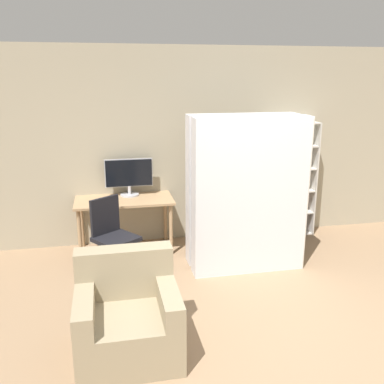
# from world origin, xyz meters

# --- Properties ---
(ground_plane) EXTENTS (16.00, 16.00, 0.00)m
(ground_plane) POSITION_xyz_m (0.00, 0.00, 0.00)
(ground_plane) COLOR #937556
(wall_back) EXTENTS (8.00, 0.06, 2.70)m
(wall_back) POSITION_xyz_m (0.00, 2.95, 1.35)
(wall_back) COLOR tan
(wall_back) RESTS_ON ground
(desk) EXTENTS (1.28, 0.64, 0.72)m
(desk) POSITION_xyz_m (-1.25, 2.60, 0.63)
(desk) COLOR tan
(desk) RESTS_ON ground
(monitor) EXTENTS (0.64, 0.25, 0.51)m
(monitor) POSITION_xyz_m (-1.16, 2.78, 1.00)
(monitor) COLOR #B7B7BC
(monitor) RESTS_ON desk
(office_chair) EXTENTS (0.61, 0.61, 0.91)m
(office_chair) POSITION_xyz_m (-1.42, 1.96, 0.36)
(office_chair) COLOR #4C4C51
(office_chair) RESTS_ON ground
(bookshelf) EXTENTS (0.76, 0.32, 1.67)m
(bookshelf) POSITION_xyz_m (1.06, 2.80, 0.82)
(bookshelf) COLOR beige
(bookshelf) RESTS_ON ground
(mattress_near) EXTENTS (1.36, 0.28, 1.87)m
(mattress_near) POSITION_xyz_m (0.18, 1.68, 0.93)
(mattress_near) COLOR silver
(mattress_near) RESTS_ON ground
(mattress_far) EXTENTS (1.36, 0.27, 1.87)m
(mattress_far) POSITION_xyz_m (0.18, 2.04, 0.93)
(mattress_far) COLOR silver
(mattress_far) RESTS_ON ground
(armchair) EXTENTS (0.85, 0.80, 0.85)m
(armchair) POSITION_xyz_m (-1.35, 0.39, 0.32)
(armchair) COLOR gray
(armchair) RESTS_ON ground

